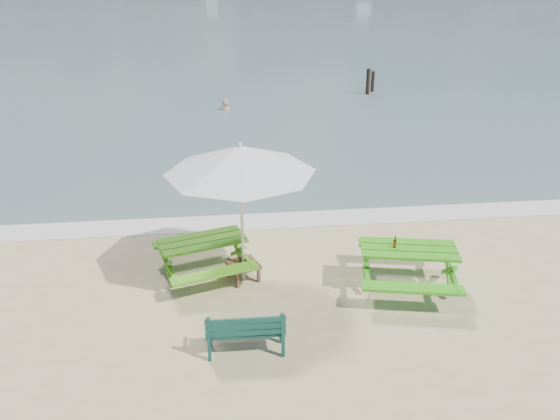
{
  "coord_description": "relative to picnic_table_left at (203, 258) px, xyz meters",
  "views": [
    {
      "loc": [
        -0.89,
        -7.32,
        5.65
      ],
      "look_at": [
        0.27,
        3.0,
        1.0
      ],
      "focal_mm": 35.0,
      "sensor_mm": 36.0,
      "label": 1
    }
  ],
  "objects": [
    {
      "name": "picnic_table_left",
      "position": [
        0.0,
        0.0,
        0.0
      ],
      "size": [
        2.13,
        2.25,
        0.79
      ],
      "color": "#489616",
      "rests_on": "ground"
    },
    {
      "name": "swimmer",
      "position": [
        0.7,
        13.7,
        -0.7
      ],
      "size": [
        0.62,
        0.45,
        1.57
      ],
      "color": "tan",
      "rests_on": "ground"
    },
    {
      "name": "park_bench",
      "position": [
        0.7,
        -2.46,
        -0.15
      ],
      "size": [
        1.25,
        0.45,
        0.76
      ],
      "color": "#0E3B30",
      "rests_on": "ground"
    },
    {
      "name": "mooring_pilings",
      "position": [
        7.74,
        16.34,
        0.08
      ],
      "size": [
        0.59,
        0.79,
        1.41
      ],
      "color": "black",
      "rests_on": "ground"
    },
    {
      "name": "side_table",
      "position": [
        0.77,
        -0.26,
        -0.19
      ],
      "size": [
        0.72,
        0.72,
        0.36
      ],
      "color": "brown",
      "rests_on": "ground"
    },
    {
      "name": "foam_strip",
      "position": [
        1.34,
        2.37,
        -0.37
      ],
      "size": [
        22.0,
        0.9,
        0.01
      ],
      "primitive_type": "cube",
      "color": "silver",
      "rests_on": "ground"
    },
    {
      "name": "picnic_table_right",
      "position": [
        3.85,
        -0.88,
        0.03
      ],
      "size": [
        2.14,
        2.3,
        0.85
      ],
      "color": "#369817",
      "rests_on": "ground"
    },
    {
      "name": "patio_umbrella",
      "position": [
        0.77,
        -0.26,
        2.12
      ],
      "size": [
        3.6,
        3.6,
        2.75
      ],
      "color": "silver",
      "rests_on": "ground"
    },
    {
      "name": "beer_bottle",
      "position": [
        3.58,
        -0.83,
        0.55
      ],
      "size": [
        0.06,
        0.06,
        0.24
      ],
      "color": "#8C4914",
      "rests_on": "picnic_table_right"
    },
    {
      "name": "sea",
      "position": [
        1.34,
        82.77,
        -0.38
      ],
      "size": [
        300.0,
        300.0,
        0.0
      ],
      "primitive_type": "plane",
      "color": "slate",
      "rests_on": "ground"
    }
  ]
}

